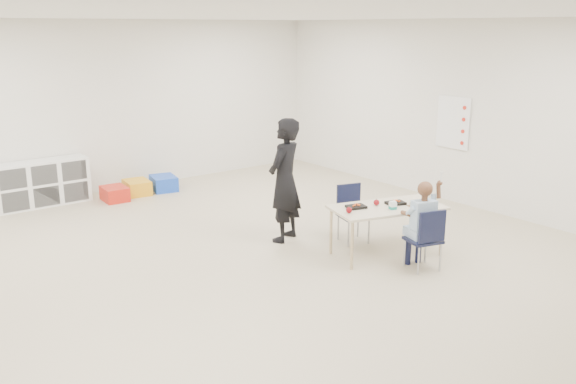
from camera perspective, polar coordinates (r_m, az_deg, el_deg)
room at (r=6.56m, az=-2.00°, el=3.96°), size 9.00×9.02×2.80m
table at (r=7.45m, az=9.17°, el=-3.55°), size 1.46×1.01×0.61m
chair_near at (r=7.07m, az=12.53°, el=-4.27°), size 0.43×0.42×0.73m
chair_far at (r=7.82m, az=6.17°, el=-2.10°), size 0.43×0.42×0.73m
child at (r=7.00m, az=12.63°, el=-2.64°), size 0.60×0.60×1.15m
lunch_tray_near at (r=7.45m, az=10.03°, el=-1.02°), size 0.26×0.21×0.03m
lunch_tray_far at (r=7.24m, az=6.39°, el=-1.38°), size 0.26×0.21×0.03m
milk_carton at (r=7.21m, az=9.78°, el=-1.27°), size 0.09×0.09×0.10m
bread_roll at (r=7.41m, az=11.64°, el=-1.07°), size 0.09×0.09×0.07m
apple_near at (r=7.37m, az=8.28°, el=-0.98°), size 0.07×0.07×0.07m
apple_far at (r=7.02m, az=5.73°, el=-1.70°), size 0.07×0.07×0.07m
cubby_shelf at (r=10.12m, az=-22.05°, el=0.77°), size 1.40×0.40×0.70m
rules_poster at (r=9.79m, az=15.19°, el=6.29°), size 0.02×0.60×0.80m
adult at (r=7.73m, az=-0.32°, el=1.10°), size 0.69×0.59×1.59m
bin_red at (r=10.07m, az=-15.91°, el=-0.16°), size 0.38×0.48×0.22m
bin_yellow at (r=10.35m, az=-13.94°, el=0.43°), size 0.43×0.52×0.23m
bin_blue at (r=10.52m, az=-11.55°, el=0.82°), size 0.47×0.56×0.24m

